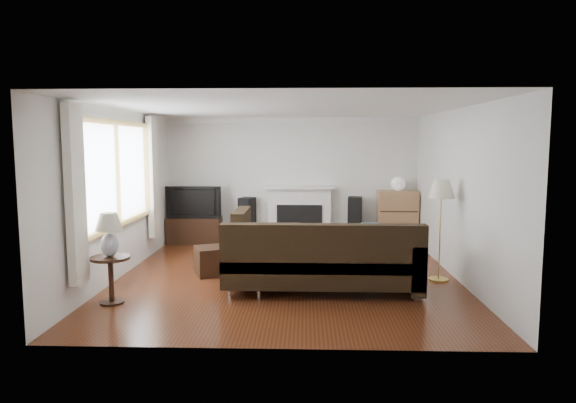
{
  "coord_description": "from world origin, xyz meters",
  "views": [
    {
      "loc": [
        0.27,
        -7.55,
        2.0
      ],
      "look_at": [
        0.0,
        0.3,
        1.1
      ],
      "focal_mm": 32.0,
      "sensor_mm": 36.0,
      "label": 1
    }
  ],
  "objects_px": {
    "tv_stand": "(195,230)",
    "sectional_sofa": "(322,258)",
    "coffee_table": "(316,252)",
    "floor_lamp": "(440,230)",
    "side_table": "(111,280)",
    "bookshelf": "(397,218)"
  },
  "relations": [
    {
      "from": "sectional_sofa",
      "to": "side_table",
      "type": "height_order",
      "value": "sectional_sofa"
    },
    {
      "from": "coffee_table",
      "to": "floor_lamp",
      "type": "xyz_separation_m",
      "value": [
        1.76,
        -0.98,
        0.54
      ]
    },
    {
      "from": "sectional_sofa",
      "to": "side_table",
      "type": "relative_size",
      "value": 4.73
    },
    {
      "from": "sectional_sofa",
      "to": "tv_stand",
      "type": "bearing_deg",
      "value": 126.93
    },
    {
      "from": "bookshelf",
      "to": "coffee_table",
      "type": "xyz_separation_m",
      "value": [
        -1.63,
        -1.71,
        -0.33
      ]
    },
    {
      "from": "sectional_sofa",
      "to": "floor_lamp",
      "type": "xyz_separation_m",
      "value": [
        1.73,
        0.59,
        0.29
      ]
    },
    {
      "from": "tv_stand",
      "to": "sectional_sofa",
      "type": "xyz_separation_m",
      "value": [
        2.43,
        -3.24,
        0.19
      ]
    },
    {
      "from": "tv_stand",
      "to": "sectional_sofa",
      "type": "height_order",
      "value": "sectional_sofa"
    },
    {
      "from": "tv_stand",
      "to": "floor_lamp",
      "type": "height_order",
      "value": "floor_lamp"
    },
    {
      "from": "tv_stand",
      "to": "side_table",
      "type": "bearing_deg",
      "value": -93.06
    },
    {
      "from": "floor_lamp",
      "to": "side_table",
      "type": "xyz_separation_m",
      "value": [
        -4.37,
        -1.23,
        -0.44
      ]
    },
    {
      "from": "floor_lamp",
      "to": "coffee_table",
      "type": "bearing_deg",
      "value": 150.86
    },
    {
      "from": "sectional_sofa",
      "to": "floor_lamp",
      "type": "height_order",
      "value": "floor_lamp"
    },
    {
      "from": "tv_stand",
      "to": "side_table",
      "type": "height_order",
      "value": "side_table"
    },
    {
      "from": "floor_lamp",
      "to": "side_table",
      "type": "bearing_deg",
      "value": -164.23
    },
    {
      "from": "bookshelf",
      "to": "sectional_sofa",
      "type": "bearing_deg",
      "value": -115.89
    },
    {
      "from": "coffee_table",
      "to": "sectional_sofa",
      "type": "bearing_deg",
      "value": -85.19
    },
    {
      "from": "bookshelf",
      "to": "coffee_table",
      "type": "bearing_deg",
      "value": -133.67
    },
    {
      "from": "coffee_table",
      "to": "side_table",
      "type": "bearing_deg",
      "value": -136.03
    },
    {
      "from": "tv_stand",
      "to": "sectional_sofa",
      "type": "distance_m",
      "value": 4.05
    },
    {
      "from": "tv_stand",
      "to": "side_table",
      "type": "xyz_separation_m",
      "value": [
        -0.21,
        -3.88,
        0.04
      ]
    },
    {
      "from": "sectional_sofa",
      "to": "bookshelf",
      "type": "bearing_deg",
      "value": 64.11
    }
  ]
}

